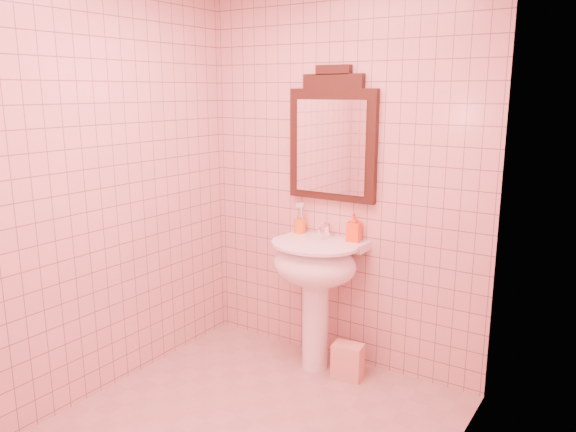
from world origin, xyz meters
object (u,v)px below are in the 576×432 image
Objects in this scene: pedestal_sink at (315,273)px; toothbrush_cup at (300,226)px; mirror at (332,139)px; towel at (348,361)px; soap_dispenser at (354,227)px.

toothbrush_cup is (-0.22, 0.16, 0.25)m from pedestal_sink.
toothbrush_cup is at bearing -169.55° from mirror.
toothbrush_cup reaches higher than towel.
towel is (0.06, -0.17, -0.84)m from soap_dispenser.
pedestal_sink is at bearing -36.86° from toothbrush_cup.
soap_dispenser is (0.40, 0.00, 0.04)m from toothbrush_cup.
mirror is 0.58m from soap_dispenser.
soap_dispenser reaches higher than pedestal_sink.
towel is at bearing -19.91° from toothbrush_cup.
toothbrush_cup is 0.41m from soap_dispenser.
toothbrush_cup is at bearing 143.14° from pedestal_sink.
mirror is at bearing 160.84° from soap_dispenser.
pedestal_sink is at bearing -90.00° from mirror.
mirror is 3.71× the size of towel.
mirror is 4.60× the size of soap_dispenser.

